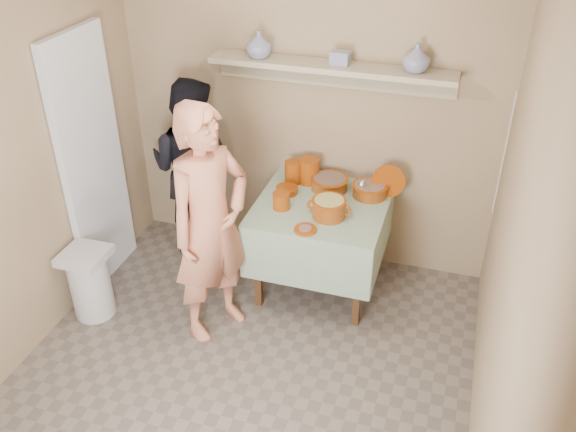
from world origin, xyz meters
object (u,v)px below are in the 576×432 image
at_px(person_cook, 210,226).
at_px(trash_bin, 90,283).
at_px(serving_table, 321,217).
at_px(cazuela_rice, 329,207).
at_px(person_helper, 193,168).

relative_size(person_cook, trash_bin, 3.12).
relative_size(serving_table, trash_bin, 1.74).
relative_size(cazuela_rice, trash_bin, 0.59).
relative_size(person_cook, cazuela_rice, 5.30).
xyz_separation_m(cazuela_rice, trash_bin, (-1.64, -0.68, -0.56)).
xyz_separation_m(person_cook, person_helper, (-0.56, 0.90, -0.10)).
xyz_separation_m(serving_table, cazuela_rice, (0.09, -0.16, 0.20)).
height_order(person_cook, person_helper, person_cook).
height_order(person_cook, cazuela_rice, person_cook).
xyz_separation_m(person_cook, cazuela_rice, (0.69, 0.52, -0.03)).
bearing_deg(person_helper, serving_table, 173.59).
distance_m(person_helper, cazuela_rice, 1.31).
bearing_deg(person_cook, person_helper, 59.50).
height_order(serving_table, trash_bin, serving_table).
distance_m(serving_table, cazuela_rice, 0.28).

